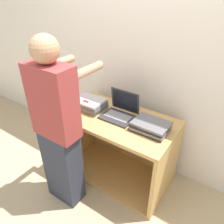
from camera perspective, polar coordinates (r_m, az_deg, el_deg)
ground_plane at (r=2.48m, az=-3.12°, el=-20.14°), size 12.00×12.00×0.00m
wall_back at (r=2.30m, az=7.52°, el=12.38°), size 8.00×0.05×2.40m
cart at (r=2.43m, az=2.27°, el=-8.43°), size 1.16×0.64×0.77m
laptop_open at (r=2.16m, az=2.11°, el=0.07°), size 0.32×0.27×0.25m
laptop_stack_left at (r=2.31m, az=-5.88°, el=2.17°), size 0.33×0.25×0.11m
laptop_stack_right at (r=2.00m, az=9.97°, el=-3.66°), size 0.33×0.25×0.08m
person at (r=1.95m, az=-13.86°, el=-4.76°), size 0.40×0.53×1.63m
inventory_tag at (r=2.24m, az=-6.82°, el=2.79°), size 0.06×0.02×0.01m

